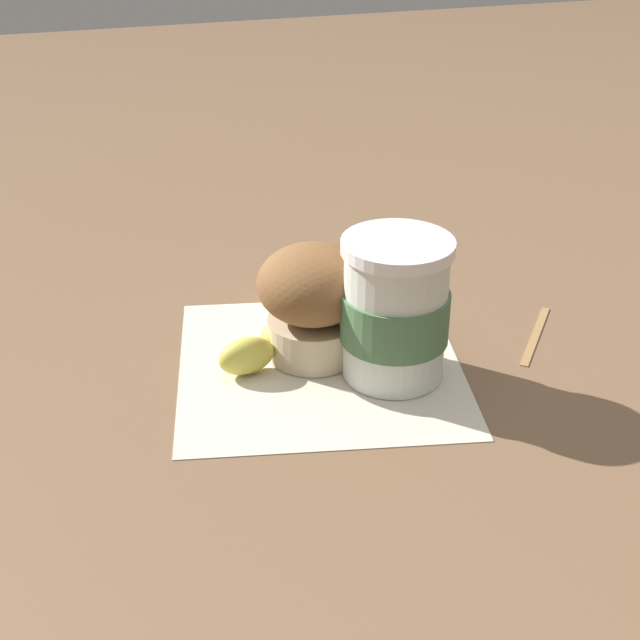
% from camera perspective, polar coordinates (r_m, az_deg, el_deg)
% --- Properties ---
extents(ground_plane, '(3.00, 3.00, 0.00)m').
position_cam_1_polar(ground_plane, '(0.74, -0.00, -2.96)').
color(ground_plane, brown).
extents(paper_napkin, '(0.28, 0.28, 0.00)m').
position_cam_1_polar(paper_napkin, '(0.74, -0.00, -2.91)').
color(paper_napkin, beige).
rests_on(paper_napkin, ground_plane).
extents(coffee_cup, '(0.09, 0.09, 0.12)m').
position_cam_1_polar(coffee_cup, '(0.71, 4.82, 0.62)').
color(coffee_cup, silver).
rests_on(coffee_cup, paper_napkin).
extents(muffin, '(0.09, 0.09, 0.10)m').
position_cam_1_polar(muffin, '(0.73, -0.19, 1.43)').
color(muffin, beige).
rests_on(muffin, paper_napkin).
extents(banana, '(0.12, 0.16, 0.03)m').
position_cam_1_polar(banana, '(0.78, -2.27, 0.07)').
color(banana, '#D6CC4C').
rests_on(banana, paper_napkin).
extents(wooden_stirrer, '(0.08, 0.09, 0.00)m').
position_cam_1_polar(wooden_stirrer, '(0.81, 13.63, -0.94)').
color(wooden_stirrer, '#9E7547').
rests_on(wooden_stirrer, ground_plane).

